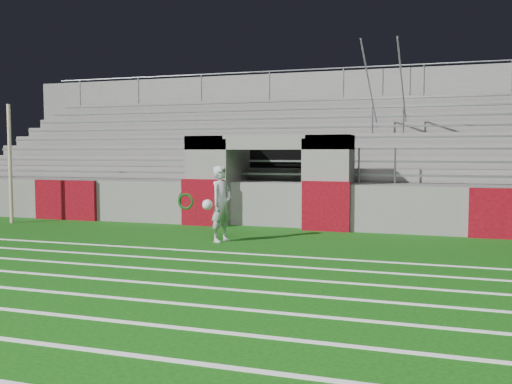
% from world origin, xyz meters
% --- Properties ---
extents(ground, '(90.00, 90.00, 0.00)m').
position_xyz_m(ground, '(0.00, 0.00, 0.00)').
color(ground, '#0E440B').
rests_on(ground, ground).
extents(field_post, '(0.11, 0.11, 3.55)m').
position_xyz_m(field_post, '(-7.53, 1.74, 1.78)').
color(field_post, '#C9B195').
rests_on(field_post, ground).
extents(field_markings, '(28.00, 8.09, 0.01)m').
position_xyz_m(field_markings, '(0.00, -5.00, 0.01)').
color(field_markings, white).
rests_on(field_markings, ground).
extents(stadium_structure, '(26.00, 8.48, 5.42)m').
position_xyz_m(stadium_structure, '(0.00, 7.97, 1.49)').
color(stadium_structure, '#62605D').
rests_on(stadium_structure, ground).
extents(goalkeeper_with_ball, '(0.65, 0.80, 1.81)m').
position_xyz_m(goalkeeper_with_ball, '(-0.20, 0.39, 0.90)').
color(goalkeeper_with_ball, '#AEB3B8').
rests_on(goalkeeper_with_ball, ground).
extents(hose_coil, '(0.56, 0.15, 0.58)m').
position_xyz_m(hose_coil, '(-2.31, 2.93, 0.72)').
color(hose_coil, '#0B3811').
rests_on(hose_coil, ground).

